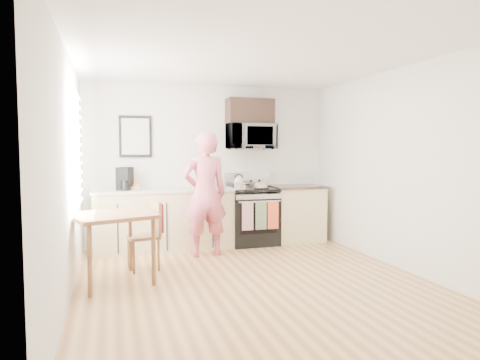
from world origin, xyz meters
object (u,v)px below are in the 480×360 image
object	(u,v)px
range	(252,217)
microwave	(251,137)
cake	(261,186)
person	(205,194)
dining_table	(111,222)
chair	(153,225)

from	to	relation	value
range	microwave	xyz separation A→B (m)	(-0.00, 0.10, 1.32)
microwave	cake	size ratio (longest dim) A/B	3.01
person	dining_table	size ratio (longest dim) A/B	1.90
chair	dining_table	bearing A→B (deg)	-145.71
cake	person	bearing A→B (deg)	-157.27
microwave	dining_table	size ratio (longest dim) A/B	0.80
person	cake	world-z (taller)	person
range	microwave	size ratio (longest dim) A/B	1.53
microwave	person	world-z (taller)	microwave
dining_table	chair	bearing A→B (deg)	43.72
person	chair	bearing A→B (deg)	26.29
chair	range	bearing A→B (deg)	21.40
person	cake	bearing A→B (deg)	-162.14
microwave	cake	distance (m)	0.83
microwave	cake	bearing A→B (deg)	-62.00
dining_table	chair	distance (m)	0.72
dining_table	cake	world-z (taller)	cake
person	range	bearing A→B (deg)	-154.34
range	chair	xyz separation A→B (m)	(-1.70, -1.02, 0.13)
dining_table	cake	xyz separation A→B (m)	(2.33, 1.40, 0.25)
range	person	xyz separation A→B (m)	(-0.91, -0.53, 0.47)
cake	range	bearing A→B (deg)	136.31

